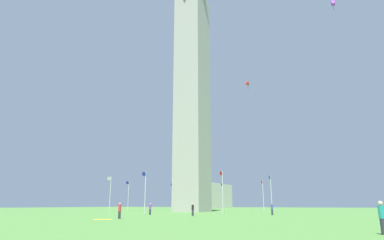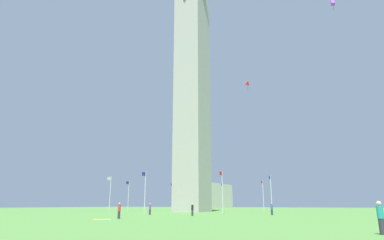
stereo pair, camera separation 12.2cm
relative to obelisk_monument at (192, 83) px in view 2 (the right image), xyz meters
name	(u,v)px [view 2 (the right image)]	position (x,y,z in m)	size (l,w,h in m)	color
ground_plane	(192,212)	(0.00, 0.00, -29.69)	(260.00, 260.00, 0.00)	#548C3D
obelisk_monument	(192,83)	(0.00, 0.00, 0.00)	(6.53, 6.53, 59.38)	#A8A399
flagpole_n	(145,190)	(17.61, 0.00, -25.74)	(1.12, 0.14, 7.16)	silver
flagpole_ne	(222,190)	(12.47, 12.41, -25.74)	(1.12, 0.14, 7.16)	silver
flagpole_e	(271,192)	(0.07, 17.54, -25.74)	(1.12, 0.14, 7.16)	silver
flagpole_se	(263,194)	(-12.34, 12.41, -25.74)	(1.12, 0.14, 7.16)	silver
flagpole_s	(223,195)	(-17.48, 0.00, -25.74)	(1.12, 0.14, 7.16)	silver
flagpole_sw	(173,195)	(-12.34, -12.41, -25.74)	(1.12, 0.14, 7.16)	silver
flagpole_w	(128,194)	(0.07, -17.54, -25.74)	(1.12, 0.14, 7.16)	silver
flagpole_nw	(110,192)	(12.47, -12.41, -25.74)	(1.12, 0.14, 7.16)	silver
person_red_shirt	(119,211)	(35.97, 9.85, -28.83)	(0.32, 0.32, 1.73)	#2D2D38
person_blue_shirt	(272,209)	(15.26, 21.45, -28.84)	(0.32, 0.32, 1.71)	#2D2D38
person_black_shirt	(192,210)	(23.88, 12.65, -28.85)	(0.32, 0.32, 1.69)	#2D2D38
person_purple_shirt	(150,209)	(22.40, 4.52, -28.84)	(0.32, 0.32, 1.72)	#2D2D38
person_teal_shirt	(381,218)	(45.24, 34.95, -28.85)	(0.32, 0.32, 1.70)	#2D2D38
kite_red_delta	(248,84)	(8.14, 16.37, -5.79)	(1.58, 1.50, 1.98)	red
kite_purple_box	(333,3)	(13.15, 32.89, 3.65)	(0.96, 0.66, 1.91)	purple
distant_building	(210,196)	(-68.05, -27.24, -24.57)	(23.16, 12.38, 10.23)	beige
picnic_blanket_near_first_person	(102,219)	(38.22, 9.51, -29.68)	(1.80, 1.40, 0.01)	yellow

